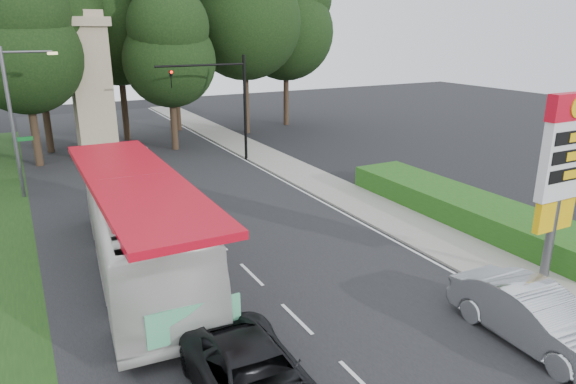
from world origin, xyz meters
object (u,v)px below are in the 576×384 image
monument (92,85)px  streetlight_signs (16,116)px  transit_bus (139,225)px  sedan_silver (535,316)px  traffic_signal_mast (226,94)px  suv_charcoal (255,381)px  gas_station_pylon (562,164)px

monument → streetlight_signs: bearing=-122.0°
transit_bus → sedan_silver: (9.00, -10.17, -0.98)m
traffic_signal_mast → monument: monument is taller
streetlight_signs → monument: bearing=58.0°
suv_charcoal → streetlight_signs: bearing=102.6°
traffic_signal_mast → monument: 9.76m
suv_charcoal → sedan_silver: bearing=-7.9°
gas_station_pylon → transit_bus: 15.15m
suv_charcoal → traffic_signal_mast: bearing=71.1°
streetlight_signs → sedan_silver: (12.49, -22.35, -3.58)m
streetlight_signs → sedan_silver: streetlight_signs is taller
gas_station_pylon → streetlight_signs: 25.74m
monument → sedan_silver: monument is taller
traffic_signal_mast → gas_station_pylon: bearing=-80.9°
monument → transit_bus: 20.49m
traffic_signal_mast → streetlight_signs: size_ratio=0.90×
streetlight_signs → suv_charcoal: 21.73m
transit_bus → suv_charcoal: (0.70, -8.82, -1.08)m
monument → sedan_silver: (7.50, -30.34, -4.24)m
gas_station_pylon → streetlight_signs: streetlight_signs is taller
monument → sedan_silver: size_ratio=1.92×
monument → suv_charcoal: bearing=-91.6°
traffic_signal_mast → suv_charcoal: bearing=-110.2°
sedan_silver → suv_charcoal: bearing=172.3°
gas_station_pylon → sedan_silver: 5.66m
monument → suv_charcoal: 29.33m
traffic_signal_mast → transit_bus: size_ratio=0.54×
sedan_silver → traffic_signal_mast: bearing=91.1°
traffic_signal_mast → sedan_silver: bearing=-90.4°
gas_station_pylon → monument: (-11.20, 28.01, 0.66)m
traffic_signal_mast → monument: bearing=142.0°
streetlight_signs → suv_charcoal: (4.19, -21.00, -3.68)m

